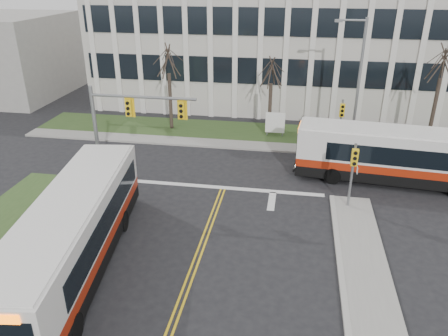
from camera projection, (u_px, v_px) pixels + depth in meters
ground at (192, 272)px, 19.05m from camera, size 120.00×120.00×0.00m
sidewalk_cross at (307, 149)px, 31.90m from camera, size 44.00×1.60×0.14m
building_lawn at (307, 136)px, 34.42m from camera, size 44.00×5.00×0.12m
office_building at (311, 37)px, 42.72m from camera, size 40.00×16.00×12.00m
building_annex at (2, 56)px, 44.65m from camera, size 12.00×12.00×8.00m
mast_arm_signal at (122, 121)px, 24.56m from camera, size 6.11×0.38×6.20m
signal_pole_near at (353, 167)px, 23.11m from camera, size 0.34×0.39×3.80m
signal_pole_far at (341, 118)px, 30.74m from camera, size 0.34×0.39×3.80m
streetlight at (357, 78)px, 30.22m from camera, size 2.15×0.25×9.20m
directory_sign at (275, 123)px, 33.89m from camera, size 1.50×0.12×2.00m
tree_left at (168, 62)px, 33.82m from camera, size 1.80×1.80×7.70m
tree_mid at (271, 73)px, 33.05m from camera, size 1.80×1.80×6.82m
tree_right at (443, 65)px, 30.63m from camera, size 1.80×1.80×8.25m
bus_main at (73, 236)px, 18.59m from camera, size 4.45×12.93×3.38m
bus_cross at (401, 158)px, 26.43m from camera, size 12.62×3.83×3.31m
newspaper_box_blue at (18, 273)px, 18.25m from camera, size 0.57×0.53×0.95m
newspaper_box_red at (36, 228)px, 21.46m from camera, size 0.55×0.50×0.95m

